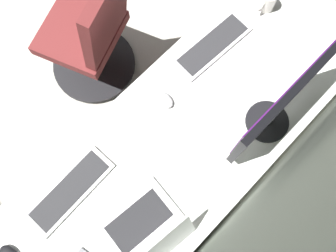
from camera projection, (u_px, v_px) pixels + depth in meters
wall_back at (270, 231)px, 1.02m from camera, size 4.40×0.10×2.60m
desk at (176, 150)px, 1.73m from camera, size 2.08×0.73×0.73m
drawer_pedestal at (150, 195)px, 1.99m from camera, size 0.40×0.51×0.69m
monitor_primary at (282, 103)px, 1.47m from camera, size 0.58×0.20×0.43m
laptop_left at (147, 232)px, 1.52m from camera, size 0.36×0.33×0.22m
keyboard_main at (70, 191)px, 1.61m from camera, size 0.42×0.16×0.02m
keyboard_spare at (212, 45)px, 1.80m from camera, size 0.43×0.16×0.02m
mouse_spare at (164, 99)px, 1.72m from camera, size 0.06×0.10×0.03m
coffee_mug at (268, 2)px, 1.82m from camera, size 0.12×0.08×0.11m
office_chair at (92, 37)px, 2.13m from camera, size 0.56×0.61×0.97m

